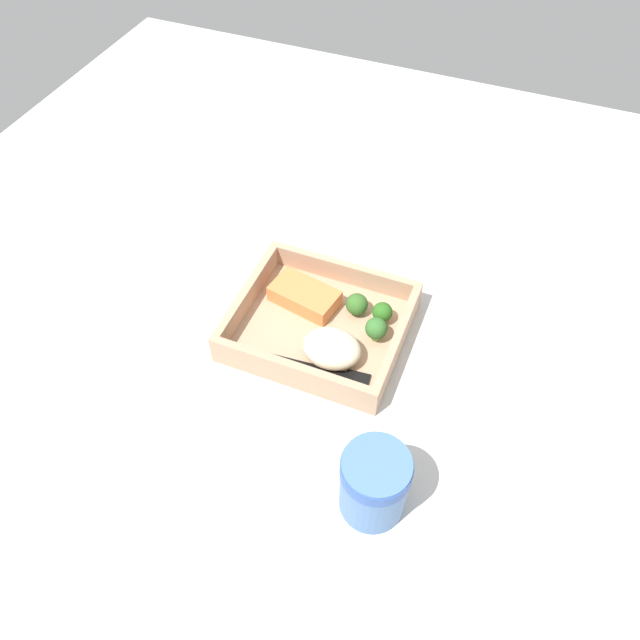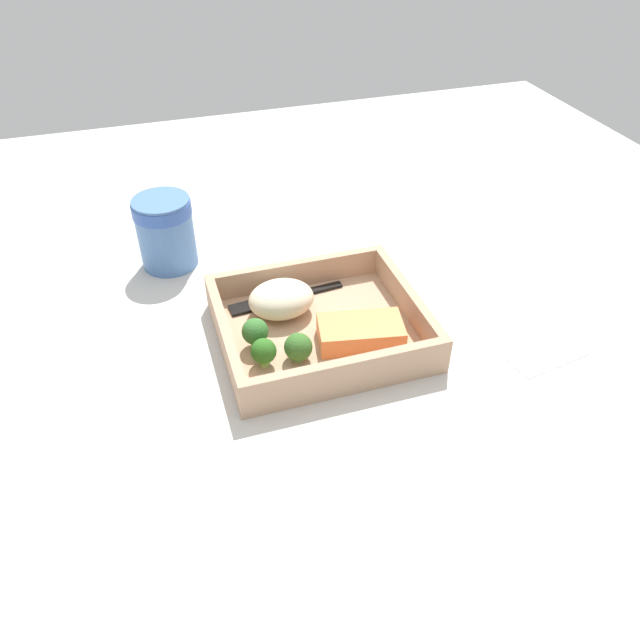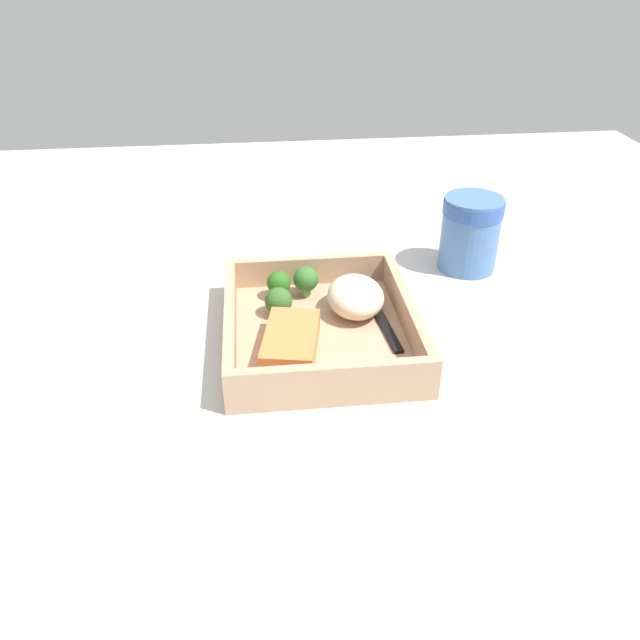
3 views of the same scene
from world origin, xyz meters
The scene contains 11 objects.
ground_plane centered at (0.00, 0.00, -1.00)cm, with size 160.00×160.00×2.00cm, color beige.
takeout_tray centered at (0.00, 0.00, 0.60)cm, with size 24.95×21.86×1.20cm, color tan.
tray_rim centered at (0.00, 0.00, 3.05)cm, with size 24.95×21.86×3.69cm.
salmon_fillet centered at (-4.01, 3.68, 2.57)cm, with size 10.23×5.66×2.75cm, color orange.
mashed_potatoes centered at (3.69, -4.75, 3.41)cm, with size 8.47×6.88×4.42cm, color beige.
broccoli_floret_1 centered at (8.21, 4.32, 3.28)cm, with size 3.03×3.03×3.69cm.
broccoli_floret_2 centered at (8.39, 0.86, 3.52)cm, with size 3.24×3.24×4.05cm.
broccoli_floret_3 centered at (4.12, 4.57, 3.07)cm, with size 3.37×3.37×3.62cm.
fork centered at (3.32, -7.43, 1.42)cm, with size 15.88×3.07×0.44cm.
paper_cup centered at (15.93, -22.78, 5.86)cm, with size 8.27×8.27×10.47cm.
receipt_slip centered at (-24.81, 8.16, 0.12)cm, with size 9.83×11.94×0.24cm, color white.
Camera 3 is at (-60.71, 6.81, 41.58)cm, focal length 35.00 mm.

